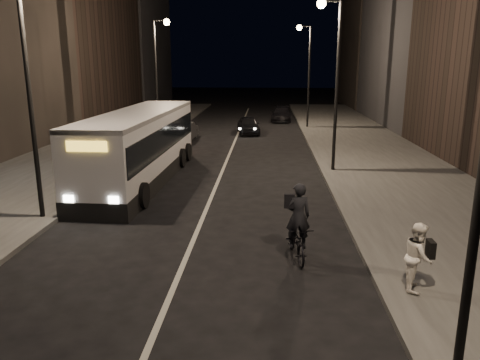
# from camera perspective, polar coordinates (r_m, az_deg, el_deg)

# --- Properties ---
(ground) EXTENTS (180.00, 180.00, 0.00)m
(ground) POSITION_cam_1_polar(r_m,az_deg,el_deg) (12.68, -7.44, -11.35)
(ground) COLOR black
(ground) RESTS_ON ground
(sidewalk_right) EXTENTS (7.00, 70.00, 0.16)m
(sidewalk_right) POSITION_cam_1_polar(r_m,az_deg,el_deg) (26.53, 16.88, 1.96)
(sidewalk_right) COLOR #3C3C39
(sidewalk_right) RESTS_ON ground
(sidewalk_left) EXTENTS (7.00, 70.00, 0.16)m
(sidewalk_left) POSITION_cam_1_polar(r_m,az_deg,el_deg) (27.94, -19.40, 2.36)
(sidewalk_left) COLOR #3C3C39
(sidewalk_left) RESTS_ON ground
(streetlight_right_near) EXTENTS (1.20, 0.44, 8.12)m
(streetlight_right_near) POSITION_cam_1_polar(r_m,az_deg,el_deg) (7.84, 26.98, 12.07)
(streetlight_right_near) COLOR black
(streetlight_right_near) RESTS_ON sidewalk_right
(streetlight_right_mid) EXTENTS (1.20, 0.44, 8.12)m
(streetlight_right_mid) POSITION_cam_1_polar(r_m,az_deg,el_deg) (23.42, 11.20, 13.78)
(streetlight_right_mid) COLOR black
(streetlight_right_mid) RESTS_ON sidewalk_right
(streetlight_right_far) EXTENTS (1.20, 0.44, 8.12)m
(streetlight_right_far) POSITION_cam_1_polar(r_m,az_deg,el_deg) (39.34, 8.06, 14.00)
(streetlight_right_far) COLOR black
(streetlight_right_far) RESTS_ON sidewalk_right
(streetlight_left_near) EXTENTS (1.20, 0.44, 8.12)m
(streetlight_left_near) POSITION_cam_1_polar(r_m,az_deg,el_deg) (17.01, -23.81, 12.78)
(streetlight_left_near) COLOR black
(streetlight_left_near) RESTS_ON sidewalk_left
(streetlight_left_far) EXTENTS (1.20, 0.44, 8.12)m
(streetlight_left_far) POSITION_cam_1_polar(r_m,az_deg,el_deg) (34.08, -9.82, 13.91)
(streetlight_left_far) COLOR black
(streetlight_left_far) RESTS_ON sidewalk_left
(city_bus) EXTENTS (3.08, 12.09, 3.24)m
(city_bus) POSITION_cam_1_polar(r_m,az_deg,el_deg) (22.20, -12.06, 4.37)
(city_bus) COLOR silver
(city_bus) RESTS_ON ground
(cyclist_on_bicycle) EXTENTS (0.99, 2.05, 2.27)m
(cyclist_on_bicycle) POSITION_cam_1_polar(r_m,az_deg,el_deg) (13.31, 6.97, -6.53)
(cyclist_on_bicycle) COLOR black
(cyclist_on_bicycle) RESTS_ON ground
(pedestrian_woman) EXTENTS (0.81, 0.94, 1.66)m
(pedestrian_woman) POSITION_cam_1_polar(r_m,az_deg,el_deg) (11.93, 20.90, -8.70)
(pedestrian_woman) COLOR white
(pedestrian_woman) RESTS_ON sidewalk_right
(car_near) EXTENTS (2.07, 4.09, 1.34)m
(car_near) POSITION_cam_1_polar(r_m,az_deg,el_deg) (36.47, 1.02, 6.72)
(car_near) COLOR black
(car_near) RESTS_ON ground
(car_mid) EXTENTS (1.47, 4.13, 1.36)m
(car_mid) POSITION_cam_1_polar(r_m,az_deg,el_deg) (33.36, -6.85, 5.94)
(car_mid) COLOR #323234
(car_mid) RESTS_ON ground
(car_far) EXTENTS (2.04, 4.58, 1.31)m
(car_far) POSITION_cam_1_polar(r_m,az_deg,el_deg) (44.47, 5.10, 8.01)
(car_far) COLOR black
(car_far) RESTS_ON ground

